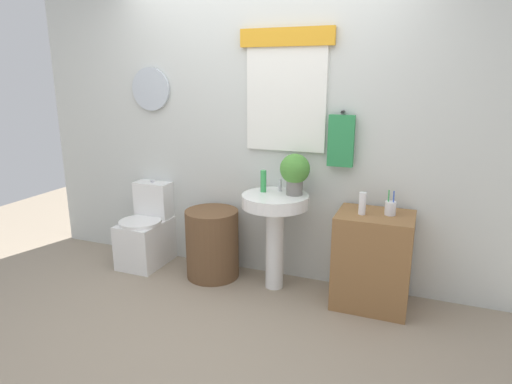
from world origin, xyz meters
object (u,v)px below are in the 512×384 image
at_px(toilet, 147,233).
at_px(pedestal_sink, 275,218).
at_px(laundry_hamper, 212,244).
at_px(potted_plant, 295,171).
at_px(soap_bottle, 263,181).
at_px(lotion_bottle, 362,203).
at_px(wooden_cabinet, 372,260).
at_px(toothbrush_cup, 390,208).

height_order(toilet, pedestal_sink, pedestal_sink).
bearing_deg(laundry_hamper, potted_plant, 4.80).
bearing_deg(soap_bottle, toilet, -179.14).
distance_m(pedestal_sink, soap_bottle, 0.31).
bearing_deg(potted_plant, laundry_hamper, -175.20).
bearing_deg(laundry_hamper, soap_bottle, 6.28).
height_order(soap_bottle, lotion_bottle, soap_bottle).
relative_size(wooden_cabinet, toothbrush_cup, 3.95).
bearing_deg(laundry_hamper, toothbrush_cup, 0.78).
bearing_deg(toilet, toothbrush_cup, -0.34).
bearing_deg(wooden_cabinet, toilet, 179.09).
height_order(lotion_bottle, toothbrush_cup, toothbrush_cup).
xyz_separation_m(toilet, lotion_bottle, (1.96, -0.07, 0.52)).
xyz_separation_m(wooden_cabinet, lotion_bottle, (-0.10, -0.04, 0.45)).
xyz_separation_m(pedestal_sink, potted_plant, (0.14, 0.06, 0.38)).
bearing_deg(laundry_hamper, lotion_bottle, -1.81).
height_order(laundry_hamper, soap_bottle, soap_bottle).
distance_m(toilet, lotion_bottle, 2.03).
xyz_separation_m(pedestal_sink, lotion_bottle, (0.69, -0.04, 0.20)).
bearing_deg(wooden_cabinet, pedestal_sink, 180.00).
relative_size(wooden_cabinet, potted_plant, 2.22).
xyz_separation_m(soap_bottle, lotion_bottle, (0.81, -0.09, -0.08)).
bearing_deg(soap_bottle, wooden_cabinet, -3.16).
xyz_separation_m(toilet, wooden_cabinet, (2.06, -0.03, 0.07)).
distance_m(pedestal_sink, lotion_bottle, 0.72).
bearing_deg(toothbrush_cup, toilet, 179.66).
xyz_separation_m(toilet, potted_plant, (1.41, 0.03, 0.70)).
bearing_deg(wooden_cabinet, laundry_hamper, 180.00).
xyz_separation_m(toilet, soap_bottle, (1.15, 0.02, 0.60)).
xyz_separation_m(laundry_hamper, soap_bottle, (0.45, 0.05, 0.59)).
bearing_deg(lotion_bottle, toilet, 177.88).
bearing_deg(wooden_cabinet, lotion_bottle, -157.63).
xyz_separation_m(toilet, pedestal_sink, (1.27, -0.03, 0.31)).
bearing_deg(potted_plant, soap_bottle, -177.80).
distance_m(laundry_hamper, wooden_cabinet, 1.36).
bearing_deg(laundry_hamper, wooden_cabinet, 0.00).
relative_size(lotion_bottle, toothbrush_cup, 0.89).
bearing_deg(wooden_cabinet, soap_bottle, 176.84).
height_order(toilet, laundry_hamper, toilet).
height_order(toilet, lotion_bottle, lotion_bottle).
bearing_deg(toilet, soap_bottle, 0.86).
bearing_deg(toothbrush_cup, potted_plant, 176.91).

